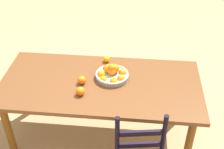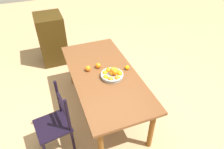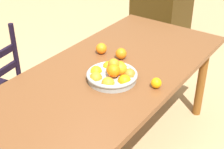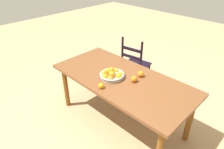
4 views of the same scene
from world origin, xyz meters
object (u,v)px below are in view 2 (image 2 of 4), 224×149
(chair_near_window, at_px, (56,124))
(fruit_bowl, at_px, (112,74))
(dining_table, at_px, (104,78))
(orange_loose_2, at_px, (98,66))
(cabinet, at_px, (52,39))
(orange_loose_0, at_px, (88,68))
(orange_loose_1, at_px, (127,68))

(chair_near_window, bearing_deg, fruit_bowl, 100.61)
(dining_table, bearing_deg, orange_loose_2, 10.94)
(fruit_bowl, distance_m, orange_loose_2, 0.30)
(dining_table, bearing_deg, cabinet, 16.87)
(chair_near_window, height_order, fruit_bowl, chair_near_window)
(chair_near_window, xyz_separation_m, orange_loose_0, (0.57, -0.60, 0.32))
(fruit_bowl, bearing_deg, dining_table, 40.36)
(dining_table, relative_size, orange_loose_0, 23.96)
(chair_near_window, bearing_deg, orange_loose_2, 118.61)
(chair_near_window, relative_size, cabinet, 0.96)
(cabinet, relative_size, orange_loose_1, 15.55)
(dining_table, height_order, cabinet, cabinet)
(orange_loose_1, bearing_deg, dining_table, 86.78)
(orange_loose_1, xyz_separation_m, orange_loose_2, (0.19, 0.38, 0.01))
(orange_loose_0, height_order, orange_loose_1, orange_loose_0)
(orange_loose_0, relative_size, orange_loose_2, 1.01)
(dining_table, relative_size, orange_loose_1, 29.27)
(orange_loose_1, bearing_deg, orange_loose_0, 72.37)
(chair_near_window, xyz_separation_m, cabinet, (2.18, -0.26, 0.05))
(orange_loose_1, distance_m, orange_loose_2, 0.43)
(dining_table, distance_m, fruit_bowl, 0.18)
(cabinet, height_order, orange_loose_2, cabinet)
(fruit_bowl, distance_m, orange_loose_0, 0.38)
(fruit_bowl, xyz_separation_m, orange_loose_1, (0.08, -0.26, -0.01))
(fruit_bowl, bearing_deg, orange_loose_1, -72.50)
(dining_table, bearing_deg, orange_loose_1, -93.22)
(orange_loose_0, distance_m, orange_loose_1, 0.57)
(orange_loose_0, bearing_deg, orange_loose_1, -107.63)
(chair_near_window, relative_size, orange_loose_2, 12.42)
(dining_table, height_order, chair_near_window, chair_near_window)
(dining_table, distance_m, orange_loose_2, 0.21)
(orange_loose_2, bearing_deg, orange_loose_0, 95.80)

